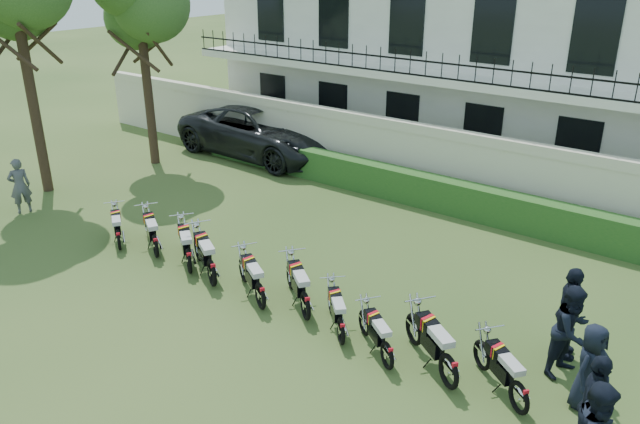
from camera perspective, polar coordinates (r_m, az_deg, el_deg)
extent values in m
plane|color=#335020|center=(14.67, -7.60, -7.01)|extent=(100.00, 100.00, 0.00)
cube|color=beige|center=(20.22, 8.23, 4.53)|extent=(30.00, 0.30, 2.00)
cube|color=beige|center=(19.90, 8.42, 7.68)|extent=(30.00, 0.35, 0.30)
cube|color=#1B4D1C|center=(19.28, 9.57, 1.95)|extent=(18.00, 0.60, 1.00)
cube|color=white|center=(24.96, 15.51, 13.32)|extent=(20.00, 8.00, 7.00)
cube|color=white|center=(20.73, 10.42, 11.98)|extent=(20.00, 1.40, 0.25)
cube|color=black|center=(20.06, 9.67, 13.43)|extent=(20.00, 0.05, 0.05)
cube|color=black|center=(20.13, 9.58, 12.16)|extent=(20.00, 0.05, 0.05)
cube|color=black|center=(25.84, -4.26, 10.06)|extent=(1.30, 0.12, 2.20)
cube|color=black|center=(25.31, -4.50, 17.81)|extent=(1.30, 0.12, 2.20)
cube|color=black|center=(24.01, 1.22, 9.14)|extent=(1.30, 0.12, 2.20)
cube|color=black|center=(23.44, 1.30, 17.49)|extent=(1.30, 0.12, 2.20)
cube|color=black|center=(22.45, 7.50, 7.99)|extent=(1.30, 0.12, 2.20)
cube|color=black|center=(21.83, 7.99, 16.91)|extent=(1.30, 0.12, 2.20)
cube|color=black|center=(21.19, 14.58, 6.57)|extent=(1.30, 0.12, 2.20)
cube|color=black|center=(20.54, 15.56, 15.98)|extent=(1.30, 0.12, 2.20)
cube|color=black|center=(20.30, 22.36, 4.89)|extent=(1.30, 0.12, 2.20)
cube|color=black|center=(19.63, 23.91, 14.63)|extent=(1.30, 0.12, 2.20)
cylinder|color=#473323|center=(21.54, -24.79, 9.26)|extent=(0.32, 0.32, 5.95)
sphere|color=#325723|center=(21.83, -26.14, 16.73)|extent=(2.20, 2.20, 2.20)
cylinder|color=#473323|center=(23.33, -15.45, 10.52)|extent=(0.32, 0.32, 5.25)
sphere|color=#325723|center=(22.73, -15.20, 17.92)|extent=(2.60, 2.60, 2.60)
sphere|color=#325723|center=(23.62, -16.45, 16.67)|extent=(2.20, 2.20, 2.20)
torus|color=black|center=(16.52, -17.81, -3.35)|extent=(0.51, 0.38, 0.56)
torus|color=black|center=(17.61, -17.99, -1.73)|extent=(0.51, 0.38, 0.56)
cube|color=black|center=(16.96, -17.96, -2.16)|extent=(0.51, 0.42, 0.27)
cube|color=black|center=(17.06, -18.08, -1.12)|extent=(0.47, 0.43, 0.20)
cube|color=red|center=(17.06, -18.09, -1.09)|extent=(0.13, 0.26, 0.21)
cube|color=yellow|center=(17.00, -18.08, -1.16)|extent=(0.10, 0.25, 0.21)
cube|color=silver|center=(16.62, -18.03, -1.61)|extent=(0.54, 0.46, 0.11)
cylinder|color=silver|center=(17.23, -18.23, 0.09)|extent=(0.33, 0.47, 0.03)
torus|color=black|center=(15.78, -14.44, -4.10)|extent=(0.57, 0.39, 0.61)
torus|color=black|center=(16.95, -15.13, -2.24)|extent=(0.57, 0.39, 0.61)
cube|color=black|center=(16.25, -14.82, -2.73)|extent=(0.57, 0.44, 0.30)
cube|color=black|center=(16.35, -15.03, -1.55)|extent=(0.52, 0.45, 0.22)
cube|color=red|center=(16.35, -15.04, -1.52)|extent=(0.13, 0.28, 0.23)
cube|color=yellow|center=(16.30, -15.01, -1.60)|extent=(0.10, 0.28, 0.23)
cube|color=silver|center=(15.88, -14.78, -2.11)|extent=(0.60, 0.49, 0.12)
cylinder|color=silver|center=(16.53, -15.30, -0.18)|extent=(0.33, 0.53, 0.03)
torus|color=black|center=(14.82, -11.60, -5.63)|extent=(0.56, 0.44, 0.62)
torus|color=black|center=(16.01, -12.14, -3.45)|extent=(0.56, 0.44, 0.62)
cube|color=black|center=(15.30, -11.91, -4.07)|extent=(0.56, 0.48, 0.31)
cube|color=black|center=(15.39, -12.09, -2.77)|extent=(0.53, 0.49, 0.23)
cube|color=red|center=(15.38, -12.09, -2.73)|extent=(0.15, 0.29, 0.24)
cube|color=yellow|center=(15.33, -12.06, -2.83)|extent=(0.12, 0.28, 0.24)
cube|color=silver|center=(14.91, -11.89, -3.44)|extent=(0.60, 0.53, 0.12)
cylinder|color=silver|center=(15.56, -12.30, -1.25)|extent=(0.38, 0.52, 0.03)
torus|color=black|center=(14.12, -9.16, -6.87)|extent=(0.62, 0.42, 0.66)
torus|color=black|center=(15.34, -10.48, -4.44)|extent=(0.62, 0.42, 0.66)
cube|color=black|center=(14.60, -9.84, -5.14)|extent=(0.61, 0.47, 0.33)
cube|color=black|center=(14.69, -10.15, -3.71)|extent=(0.56, 0.49, 0.24)
cube|color=red|center=(14.68, -10.15, -3.67)|extent=(0.14, 0.30, 0.25)
cube|color=yellow|center=(14.62, -10.09, -3.77)|extent=(0.10, 0.30, 0.25)
cube|color=silver|center=(14.19, -9.64, -4.45)|extent=(0.65, 0.52, 0.13)
cylinder|color=silver|center=(14.86, -10.54, -2.03)|extent=(0.35, 0.58, 0.03)
torus|color=black|center=(13.17, -4.61, -9.09)|extent=(0.57, 0.39, 0.61)
torus|color=black|center=(14.25, -6.25, -6.52)|extent=(0.57, 0.39, 0.61)
cube|color=black|center=(13.59, -5.43, -7.31)|extent=(0.57, 0.44, 0.30)
cube|color=black|center=(13.65, -5.76, -5.88)|extent=(0.52, 0.45, 0.22)
cube|color=red|center=(13.64, -5.76, -5.84)|extent=(0.13, 0.28, 0.23)
cube|color=yellow|center=(13.59, -5.68, -5.95)|extent=(0.10, 0.27, 0.23)
cube|color=silver|center=(13.21, -5.12, -6.69)|extent=(0.60, 0.49, 0.12)
cylinder|color=silver|center=(13.78, -6.20, -4.19)|extent=(0.33, 0.53, 0.03)
torus|color=black|center=(12.73, -0.57, -10.20)|extent=(0.56, 0.46, 0.63)
torus|color=black|center=(13.84, -2.03, -7.28)|extent=(0.56, 0.46, 0.63)
cube|color=black|center=(13.15, -1.29, -8.22)|extent=(0.56, 0.49, 0.31)
cube|color=black|center=(13.21, -1.55, -6.67)|extent=(0.53, 0.50, 0.23)
cube|color=red|center=(13.21, -1.55, -6.63)|extent=(0.16, 0.29, 0.24)
cube|color=yellow|center=(13.16, -1.49, -6.76)|extent=(0.13, 0.28, 0.24)
cube|color=silver|center=(12.76, -0.98, -7.60)|extent=(0.60, 0.54, 0.12)
cylinder|color=silver|center=(13.35, -1.92, -4.84)|extent=(0.40, 0.51, 0.03)
torus|color=black|center=(12.08, 2.45, -12.46)|extent=(0.45, 0.44, 0.55)
torus|color=black|center=(13.04, 1.47, -9.53)|extent=(0.45, 0.44, 0.55)
cube|color=black|center=(12.44, 1.99, -10.54)|extent=(0.47, 0.46, 0.27)
cube|color=black|center=(12.48, 1.83, -9.08)|extent=(0.45, 0.45, 0.20)
cube|color=red|center=(12.48, 1.83, -9.05)|extent=(0.17, 0.25, 0.21)
cube|color=yellow|center=(12.43, 1.87, -9.18)|extent=(0.14, 0.24, 0.21)
cube|color=silver|center=(12.09, 2.22, -10.05)|extent=(0.51, 0.50, 0.11)
cylinder|color=silver|center=(12.59, 1.61, -7.35)|extent=(0.40, 0.41, 0.03)
torus|color=black|center=(11.54, 7.31, -14.59)|extent=(0.49, 0.38, 0.54)
torus|color=black|center=(12.39, 5.08, -11.54)|extent=(0.49, 0.38, 0.54)
cube|color=black|center=(11.85, 6.26, -12.60)|extent=(0.49, 0.42, 0.27)
cube|color=black|center=(11.87, 5.92, -11.11)|extent=(0.46, 0.42, 0.20)
cube|color=red|center=(11.86, 5.92, -11.08)|extent=(0.13, 0.25, 0.21)
cube|color=yellow|center=(11.82, 6.02, -11.21)|extent=(0.11, 0.24, 0.21)
cube|color=silver|center=(11.51, 6.80, -12.13)|extent=(0.52, 0.46, 0.11)
cylinder|color=silver|center=(11.94, 5.43, -9.33)|extent=(0.33, 0.45, 0.03)
torus|color=black|center=(11.17, 13.44, -16.18)|extent=(0.59, 0.46, 0.66)
torus|color=black|center=(12.13, 10.05, -12.37)|extent=(0.59, 0.46, 0.66)
cube|color=black|center=(11.51, 11.86, -13.71)|extent=(0.60, 0.50, 0.32)
cube|color=black|center=(11.51, 11.37, -11.86)|extent=(0.56, 0.51, 0.24)
cube|color=red|center=(11.51, 11.38, -11.82)|extent=(0.16, 0.30, 0.25)
cube|color=yellow|center=(11.46, 11.53, -11.99)|extent=(0.13, 0.30, 0.25)
cube|color=silver|center=(11.11, 12.73, -13.13)|extent=(0.63, 0.55, 0.13)
cylinder|color=silver|center=(11.59, 10.68, -9.64)|extent=(0.40, 0.55, 0.03)
torus|color=black|center=(11.04, 19.48, -17.79)|extent=(0.51, 0.42, 0.58)
torus|color=black|center=(11.82, 16.08, -14.26)|extent=(0.51, 0.42, 0.58)
cube|color=black|center=(11.30, 17.92, -15.54)|extent=(0.52, 0.46, 0.29)
cube|color=black|center=(11.29, 17.48, -13.88)|extent=(0.49, 0.46, 0.21)
cube|color=red|center=(11.29, 17.48, -13.84)|extent=(0.15, 0.27, 0.22)
cube|color=yellow|center=(11.25, 17.64, -14.00)|extent=(0.12, 0.26, 0.22)
cube|color=silver|center=(10.96, 18.85, -15.07)|extent=(0.56, 0.50, 0.11)
cylinder|color=silver|center=(11.34, 16.83, -11.87)|extent=(0.37, 0.47, 0.03)
imported|color=black|center=(23.86, -5.29, 7.34)|extent=(6.87, 3.31, 1.89)
imported|color=slate|center=(20.45, -25.76, 2.17)|extent=(0.58, 0.71, 1.68)
imported|color=black|center=(10.64, 23.68, -16.01)|extent=(0.49, 1.07, 1.80)
imported|color=black|center=(11.67, 23.46, -12.87)|extent=(0.64, 0.86, 1.59)
imported|color=black|center=(12.32, 22.02, -10.05)|extent=(0.90, 1.03, 1.80)
imported|color=black|center=(12.76, 21.78, -8.59)|extent=(0.76, 1.19, 1.88)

